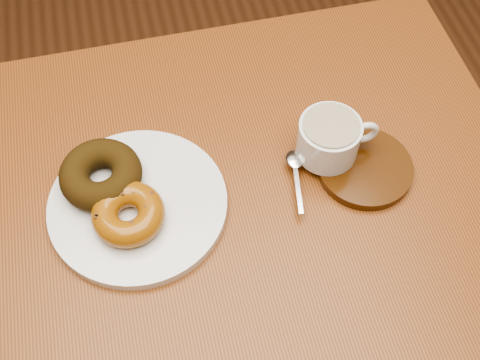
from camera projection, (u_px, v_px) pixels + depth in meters
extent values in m
plane|color=#56311B|center=(238.00, 313.00, 1.64)|extent=(6.00, 6.00, 0.00)
cube|color=brown|center=(227.00, 196.00, 0.89)|extent=(0.89, 0.67, 0.03)
cylinder|color=#412312|center=(28.00, 220.00, 1.34)|extent=(0.05, 0.05, 0.80)
cylinder|color=#412312|center=(366.00, 153.00, 1.44)|extent=(0.05, 0.05, 0.80)
cylinder|color=silver|center=(138.00, 205.00, 0.85)|extent=(0.26, 0.26, 0.02)
torus|color=#32210A|center=(101.00, 175.00, 0.84)|extent=(0.14, 0.14, 0.04)
torus|color=#8F530F|center=(128.00, 214.00, 0.81)|extent=(0.12, 0.12, 0.04)
cube|color=#442716|center=(150.00, 203.00, 0.80)|extent=(0.01, 0.00, 0.00)
cube|color=#442716|center=(147.00, 196.00, 0.81)|extent=(0.01, 0.01, 0.00)
cube|color=#442716|center=(140.00, 190.00, 0.81)|extent=(0.01, 0.01, 0.00)
cube|color=#442716|center=(131.00, 188.00, 0.82)|extent=(0.01, 0.01, 0.00)
cube|color=#442716|center=(121.00, 189.00, 0.81)|extent=(0.00, 0.01, 0.00)
cube|color=#442716|center=(112.00, 193.00, 0.81)|extent=(0.01, 0.01, 0.00)
cube|color=#442716|center=(105.00, 200.00, 0.81)|extent=(0.01, 0.01, 0.00)
cube|color=#442716|center=(102.00, 208.00, 0.80)|extent=(0.01, 0.01, 0.00)
cube|color=#442716|center=(103.00, 217.00, 0.79)|extent=(0.01, 0.01, 0.00)
cube|color=#442716|center=(109.00, 224.00, 0.79)|extent=(0.01, 0.01, 0.00)
cube|color=#442716|center=(117.00, 228.00, 0.78)|extent=(0.01, 0.01, 0.00)
cube|color=#442716|center=(127.00, 229.00, 0.78)|extent=(0.00, 0.01, 0.00)
cube|color=#442716|center=(137.00, 226.00, 0.78)|extent=(0.01, 0.01, 0.00)
cube|color=#442716|center=(145.00, 220.00, 0.79)|extent=(0.01, 0.01, 0.00)
cube|color=#442716|center=(149.00, 212.00, 0.80)|extent=(0.01, 0.01, 0.00)
cylinder|color=#381B07|center=(365.00, 168.00, 0.88)|extent=(0.15, 0.15, 0.01)
cylinder|color=silver|center=(329.00, 139.00, 0.87)|extent=(0.09, 0.09, 0.06)
cylinder|color=brown|center=(331.00, 125.00, 0.84)|extent=(0.08, 0.08, 0.00)
torus|color=silver|center=(365.00, 132.00, 0.87)|extent=(0.04, 0.01, 0.04)
ellipsoid|color=silver|center=(294.00, 159.00, 0.88)|extent=(0.02, 0.03, 0.01)
cube|color=silver|center=(298.00, 187.00, 0.85)|extent=(0.02, 0.09, 0.00)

